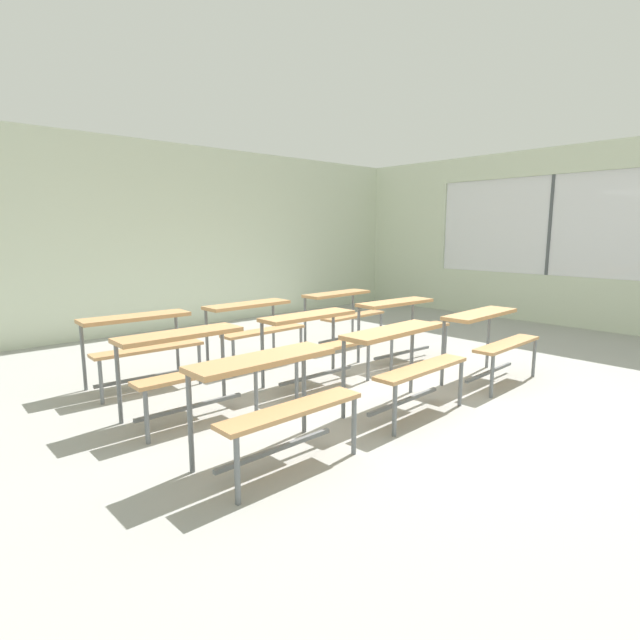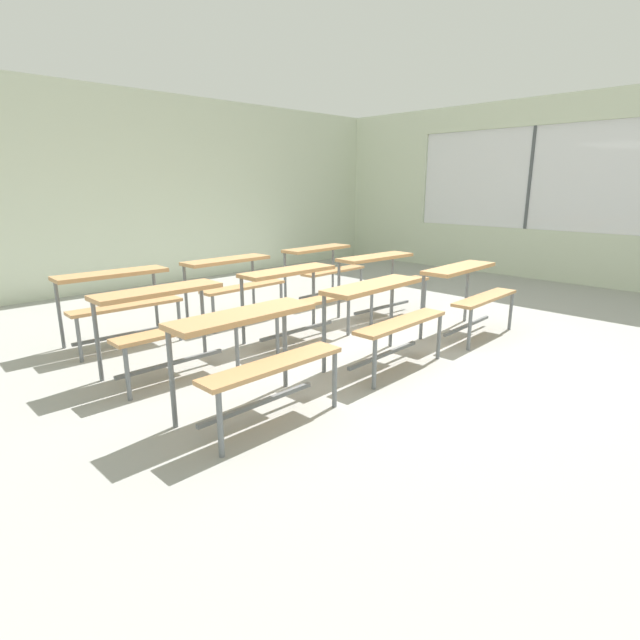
% 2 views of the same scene
% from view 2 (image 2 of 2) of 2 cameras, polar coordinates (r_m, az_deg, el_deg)
% --- Properties ---
extents(ground, '(10.00, 9.00, 0.05)m').
position_cam_2_polar(ground, '(5.29, 4.30, -2.71)').
color(ground, '#9E9E99').
extents(wall_back, '(10.00, 0.12, 3.00)m').
position_cam_2_polar(wall_back, '(8.68, -19.11, 13.76)').
color(wall_back, beige).
rests_on(wall_back, ground).
extents(wall_right, '(0.12, 9.00, 3.00)m').
position_cam_2_polar(wall_right, '(9.35, 26.39, 12.76)').
color(wall_right, beige).
rests_on(wall_right, ground).
extents(desk_bench_r0c0, '(1.11, 0.60, 0.74)m').
position_cam_2_polar(desk_bench_r0c0, '(3.47, -7.61, -2.31)').
color(desk_bench_r0c0, tan).
rests_on(desk_bench_r0c0, ground).
extents(desk_bench_r0c1, '(1.12, 0.63, 0.74)m').
position_cam_2_polar(desk_bench_r0c1, '(4.48, 7.17, 1.73)').
color(desk_bench_r0c1, tan).
rests_on(desk_bench_r0c1, ground).
extents(desk_bench_r0c2, '(1.13, 0.64, 0.74)m').
position_cam_2_polar(desk_bench_r0c2, '(5.64, 16.54, 3.99)').
color(desk_bench_r0c2, tan).
rests_on(desk_bench_r0c2, ground).
extents(desk_bench_r1c0, '(1.10, 0.60, 0.74)m').
position_cam_2_polar(desk_bench_r1c0, '(4.43, -17.23, 0.99)').
color(desk_bench_r1c0, tan).
rests_on(desk_bench_r1c0, ground).
extents(desk_bench_r1c1, '(1.10, 0.59, 0.74)m').
position_cam_2_polar(desk_bench_r1c1, '(5.22, -2.85, 3.75)').
color(desk_bench_r1c1, tan).
rests_on(desk_bench_r1c1, ground).
extents(desk_bench_r1c2, '(1.13, 0.65, 0.74)m').
position_cam_2_polar(desk_bench_r1c2, '(6.28, 7.08, 5.61)').
color(desk_bench_r1c2, tan).
rests_on(desk_bench_r1c2, ground).
extents(desk_bench_r2c0, '(1.12, 0.64, 0.74)m').
position_cam_2_polar(desk_bench_r2c0, '(5.45, -22.16, 3.14)').
color(desk_bench_r2c0, tan).
rests_on(desk_bench_r2c0, ground).
extents(desk_bench_r2c1, '(1.11, 0.62, 0.74)m').
position_cam_2_polar(desk_bench_r2c1, '(6.07, -9.95, 5.17)').
color(desk_bench_r2c1, tan).
rests_on(desk_bench_r2c1, ground).
extents(desk_bench_r2c2, '(1.12, 0.64, 0.74)m').
position_cam_2_polar(desk_bench_r2c2, '(7.10, 0.31, 6.83)').
color(desk_bench_r2c2, tan).
rests_on(desk_bench_r2c2, ground).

